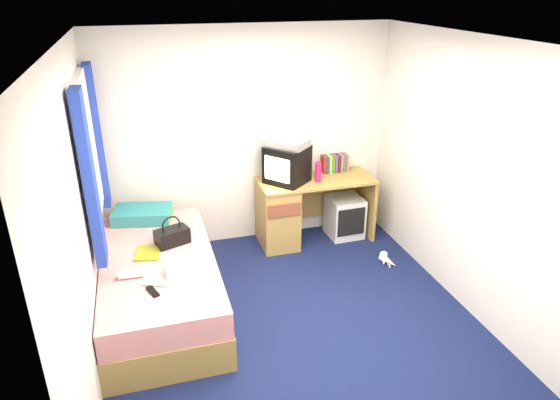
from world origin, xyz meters
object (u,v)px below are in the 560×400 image
object	(u,v)px
pillow	(142,214)
magazine	(147,253)
bed	(160,283)
colour_swatch_fan	(156,284)
crt_tv	(287,164)
pink_water_bottle	(318,172)
picture_frame	(347,164)
remote_control	(153,291)
storage_cube	(344,216)
water_bottle	(131,274)
vcr	(287,143)
handbag	(172,236)
aerosol_can	(307,171)
white_heels	(386,261)
desk	(292,209)
towel	(187,266)

from	to	relation	value
pillow	magazine	xyz separation A→B (m)	(0.01, -0.72, -0.05)
bed	colour_swatch_fan	distance (m)	0.52
crt_tv	pink_water_bottle	size ratio (longest dim) A/B	2.59
picture_frame	remote_control	distance (m)	2.87
storage_cube	crt_tv	distance (m)	1.01
water_bottle	vcr	bearing A→B (deg)	34.95
crt_tv	picture_frame	bearing A→B (deg)	62.63
colour_swatch_fan	handbag	bearing A→B (deg)	73.69
aerosol_can	handbag	bearing A→B (deg)	-155.77
picture_frame	aerosol_can	distance (m)	0.59
bed	pink_water_bottle	bearing A→B (deg)	24.59
crt_tv	storage_cube	bearing A→B (deg)	48.44
vcr	water_bottle	world-z (taller)	vcr
water_bottle	white_heels	xyz separation A→B (m)	(2.58, 0.42, -0.54)
pink_water_bottle	colour_swatch_fan	world-z (taller)	pink_water_bottle
bed	white_heels	bearing A→B (deg)	3.38
bed	pillow	distance (m)	0.89
pillow	aerosol_can	world-z (taller)	aerosol_can
storage_cube	desk	bearing A→B (deg)	176.82
crt_tv	pink_water_bottle	distance (m)	0.36
pillow	magazine	world-z (taller)	pillow
pillow	magazine	size ratio (longest dim) A/B	2.04
bed	white_heels	size ratio (longest dim) A/B	7.02
vcr	colour_swatch_fan	world-z (taller)	vcr
crt_tv	colour_swatch_fan	world-z (taller)	crt_tv
water_bottle	white_heels	distance (m)	2.67
pink_water_bottle	water_bottle	distance (m)	2.33
storage_cube	white_heels	world-z (taller)	storage_cube
picture_frame	crt_tv	bearing A→B (deg)	-151.35
bed	vcr	xyz separation A→B (m)	(1.47, 0.91, 0.93)
handbag	magazine	size ratio (longest dim) A/B	1.22
pillow	storage_cube	size ratio (longest dim) A/B	1.19
towel	remote_control	size ratio (longest dim) A/B	1.83
picture_frame	white_heels	bearing A→B (deg)	-68.88
desk	white_heels	size ratio (longest dim) A/B	4.56
pillow	crt_tv	world-z (taller)	crt_tv
pillow	picture_frame	distance (m)	2.39
pillow	water_bottle	distance (m)	1.10
storage_cube	picture_frame	bearing A→B (deg)	63.81
picture_frame	pillow	bearing A→B (deg)	-157.46
bed	colour_swatch_fan	bearing A→B (deg)	-94.99
handbag	white_heels	bearing A→B (deg)	-22.60
desk	remote_control	size ratio (longest dim) A/B	8.12
bed	pink_water_bottle	size ratio (longest dim) A/B	9.30
aerosol_can	handbag	xyz separation A→B (m)	(-1.56, -0.70, -0.23)
desk	colour_swatch_fan	distance (m)	2.08
crt_tv	handbag	xyz separation A→B (m)	(-1.32, -0.69, -0.33)
storage_cube	colour_swatch_fan	world-z (taller)	colour_swatch_fan
storage_cube	aerosol_can	xyz separation A→B (m)	(-0.47, 0.02, 0.61)
pink_water_bottle	pillow	bearing A→B (deg)	-179.66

